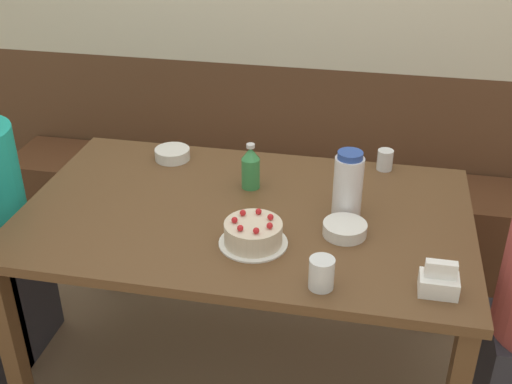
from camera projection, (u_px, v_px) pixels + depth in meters
The scene contains 11 objects.
ground_plane at pixel (247, 371), 2.59m from camera, with size 12.00×12.00×0.00m, color #846B51.
bench_seat at pixel (282, 217), 3.19m from camera, with size 2.77×0.38×0.47m.
dining_table at pixel (246, 231), 2.26m from camera, with size 1.55×0.94×0.76m.
birthday_cake at pixel (253, 234), 2.02m from camera, with size 0.22×0.22×0.10m.
water_pitcher at pixel (348, 184), 2.15m from camera, with size 0.10×0.10×0.23m.
soju_bottle at pixel (251, 167), 2.33m from camera, with size 0.07×0.07×0.17m.
napkin_holder at pixel (439, 282), 1.81m from camera, with size 0.11×0.08×0.11m.
bowl_soup_white at pixel (172, 154), 2.56m from camera, with size 0.14×0.14×0.04m.
bowl_rice_small at pixel (345, 229), 2.08m from camera, with size 0.14×0.14×0.04m.
glass_water_tall at pixel (321, 273), 1.83m from camera, with size 0.07×0.07×0.10m.
glass_tumbler_short at pixel (385, 160), 2.48m from camera, with size 0.06×0.06×0.08m.
Camera 1 is at (0.42, -1.86, 1.90)m, focal length 45.00 mm.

